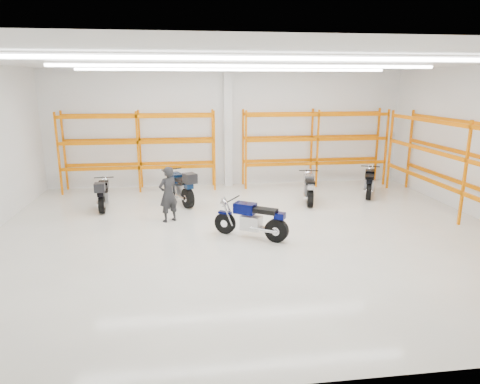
{
  "coord_description": "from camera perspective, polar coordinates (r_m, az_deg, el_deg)",
  "views": [
    {
      "loc": [
        -1.73,
        -10.82,
        3.96
      ],
      "look_at": [
        -0.23,
        0.5,
        1.06
      ],
      "focal_mm": 32.0,
      "sensor_mm": 36.0,
      "label": 1
    }
  ],
  "objects": [
    {
      "name": "ground",
      "position": [
        11.65,
        1.47,
        -5.61
      ],
      "size": [
        14.0,
        14.0,
        0.0
      ],
      "primitive_type": "plane",
      "color": "beige",
      "rests_on": "ground"
    },
    {
      "name": "room_shell",
      "position": [
        11.0,
        1.56,
        10.73
      ],
      "size": [
        14.02,
        12.02,
        4.51
      ],
      "color": "silver",
      "rests_on": "ground"
    },
    {
      "name": "motorcycle_main",
      "position": [
        11.2,
        1.83,
        -3.85
      ],
      "size": [
        1.84,
        1.25,
        1.03
      ],
      "color": "black",
      "rests_on": "ground"
    },
    {
      "name": "motorcycle_back_a",
      "position": [
        14.48,
        -17.82,
        -0.31
      ],
      "size": [
        0.63,
        1.98,
        1.02
      ],
      "color": "black",
      "rests_on": "ground"
    },
    {
      "name": "motorcycle_back_b",
      "position": [
        14.52,
        -7.97,
        0.62
      ],
      "size": [
        1.2,
        2.21,
        1.19
      ],
      "color": "black",
      "rests_on": "ground"
    },
    {
      "name": "motorcycle_back_c",
      "position": [
        14.82,
        9.18,
        0.46
      ],
      "size": [
        0.8,
        2.02,
        1.0
      ],
      "color": "black",
      "rests_on": "ground"
    },
    {
      "name": "motorcycle_back_d",
      "position": [
        16.18,
        16.84,
        1.16
      ],
      "size": [
        1.01,
        1.89,
        0.99
      ],
      "color": "black",
      "rests_on": "ground"
    },
    {
      "name": "standing_man",
      "position": [
        12.63,
        -9.55,
        -0.31
      ],
      "size": [
        0.72,
        0.66,
        1.65
      ],
      "primitive_type": "imported",
      "rotation": [
        0.0,
        0.0,
        3.72
      ],
      "color": "black",
      "rests_on": "ground"
    },
    {
      "name": "structural_column",
      "position": [
        16.82,
        -1.61,
        8.42
      ],
      "size": [
        0.32,
        0.32,
        4.5
      ],
      "primitive_type": "cube",
      "color": "white",
      "rests_on": "ground"
    },
    {
      "name": "pallet_racking_back_left",
      "position": [
        16.53,
        -13.35,
        6.32
      ],
      "size": [
        5.67,
        0.87,
        3.0
      ],
      "color": "#F56E00",
      "rests_on": "ground"
    },
    {
      "name": "pallet_racking_back_right",
      "position": [
        17.23,
        9.93,
        6.8
      ],
      "size": [
        5.67,
        0.87,
        3.0
      ],
      "color": "#F56E00",
      "rests_on": "ground"
    },
    {
      "name": "pallet_racking_side",
      "position": [
        13.75,
        29.32,
        3.45
      ],
      "size": [
        0.87,
        9.07,
        3.0
      ],
      "color": "#F56E00",
      "rests_on": "ground"
    }
  ]
}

